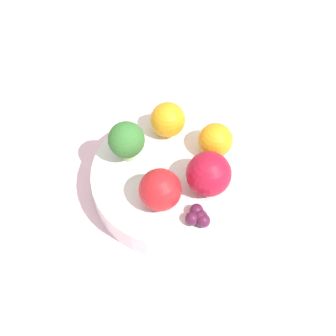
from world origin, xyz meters
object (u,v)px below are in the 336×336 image
object	(u,v)px
apple_green	(160,190)
grape_cluster	(198,217)
bowl	(168,181)
broccoli	(126,141)
orange_front	(214,138)
apple_red	(209,174)
orange_back	(168,120)

from	to	relation	value
apple_green	grape_cluster	distance (m)	0.05
bowl	broccoli	xyz separation A→B (m)	(0.03, -0.05, 0.05)
apple_green	orange_front	xyz separation A→B (m)	(-0.09, -0.03, -0.00)
bowl	apple_red	bearing A→B (deg)	128.51
broccoli	orange_front	xyz separation A→B (m)	(-0.10, 0.04, -0.01)
orange_back	grape_cluster	bearing A→B (deg)	75.07
bowl	grape_cluster	size ratio (longest dim) A/B	6.17
grape_cluster	broccoli	bearing A→B (deg)	-76.63
grape_cluster	orange_back	bearing A→B (deg)	-104.93
bowl	apple_green	distance (m)	0.06
bowl	apple_green	world-z (taller)	apple_green
bowl	apple_green	xyz separation A→B (m)	(0.03, 0.03, 0.05)
apple_red	orange_back	world-z (taller)	apple_red
apple_red	orange_back	xyz separation A→B (m)	(-0.00, -0.10, -0.00)
bowl	broccoli	size ratio (longest dim) A/B	3.35
bowl	apple_green	size ratio (longest dim) A/B	3.83
orange_front	orange_back	bearing A→B (deg)	-56.08
broccoli	orange_back	size ratio (longest dim) A/B	1.27
apple_green	apple_red	bearing A→B (deg)	169.74
apple_red	orange_back	size ratio (longest dim) A/B	1.19
orange_front	apple_green	bearing A→B (deg)	18.98
orange_back	grape_cluster	xyz separation A→B (m)	(0.03, 0.13, -0.01)
broccoli	apple_green	distance (m)	0.08
apple_red	apple_green	world-z (taller)	apple_red
apple_red	grape_cluster	world-z (taller)	apple_red
bowl	apple_green	bearing A→B (deg)	47.25
apple_green	orange_back	world-z (taller)	apple_green
broccoli	apple_green	world-z (taller)	broccoli
apple_red	orange_front	world-z (taller)	apple_red
broccoli	orange_back	distance (m)	0.06
grape_cluster	apple_red	bearing A→B (deg)	-135.79
bowl	orange_back	world-z (taller)	orange_back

